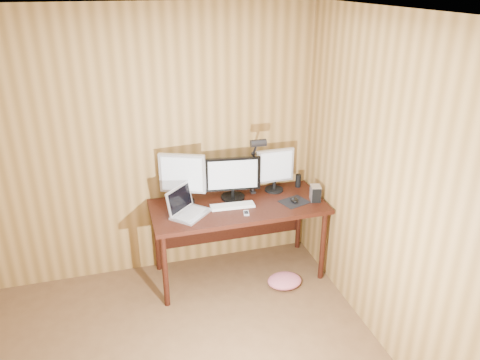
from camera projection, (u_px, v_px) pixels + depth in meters
name	position (u px, v px, depth m)	size (l,w,h in m)	color
room_shell	(152.00, 277.00, 2.43)	(4.00, 4.00, 4.00)	brown
desk	(236.00, 213.00, 4.41)	(1.60, 0.70, 0.75)	black
monitor_center	(233.00, 178.00, 4.34)	(0.52, 0.23, 0.41)	black
monitor_left	(182.00, 177.00, 4.24)	(0.40, 0.20, 0.48)	black
monitor_right	(275.00, 169.00, 4.49)	(0.38, 0.18, 0.43)	black
laptop	(186.00, 208.00, 4.11)	(0.42, 0.42, 0.24)	silver
keyboard	(233.00, 206.00, 4.26)	(0.41, 0.14, 0.02)	white
mousepad	(294.00, 202.00, 4.35)	(0.24, 0.20, 0.00)	black
mouse	(294.00, 200.00, 4.34)	(0.07, 0.11, 0.04)	black
hard_drive	(315.00, 193.00, 4.36)	(0.12, 0.15, 0.14)	silver
phone	(246.00, 213.00, 4.14)	(0.07, 0.10, 0.01)	silver
speaker	(298.00, 181.00, 4.64)	(0.05, 0.05, 0.13)	black
desk_lamp	(256.00, 158.00, 4.31)	(0.14, 0.21, 0.63)	black
fabric_pile	(284.00, 281.00, 4.39)	(0.32, 0.27, 0.10)	#CE6375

